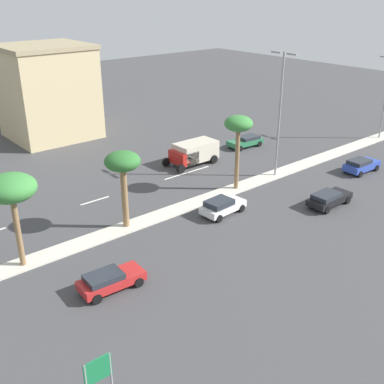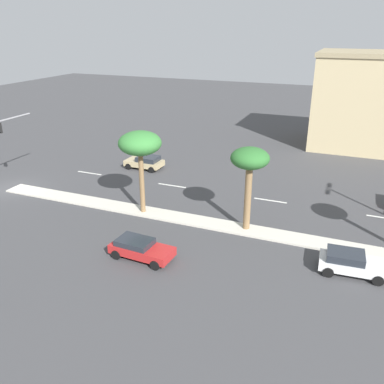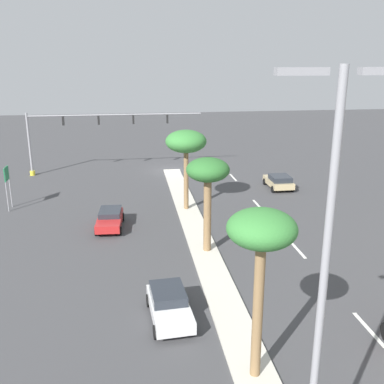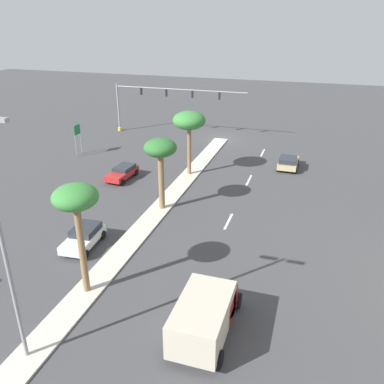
# 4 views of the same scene
# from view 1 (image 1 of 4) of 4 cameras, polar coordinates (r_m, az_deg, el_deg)

# --- Properties ---
(ground_plane) EXTENTS (160.00, 160.00, 0.00)m
(ground_plane) POSITION_cam_1_polar(r_m,az_deg,el_deg) (39.30, -2.90, -2.58)
(ground_plane) COLOR #424244
(median_curb) EXTENTS (1.80, 66.65, 0.12)m
(median_curb) POSITION_cam_1_polar(r_m,az_deg,el_deg) (43.69, 4.85, 0.26)
(median_curb) COLOR beige
(median_curb) RESTS_ON ground
(lane_stripe_left) EXTENTS (0.20, 2.80, 0.01)m
(lane_stripe_left) POSITION_cam_1_polar(r_m,az_deg,el_deg) (42.36, -11.67, -1.03)
(lane_stripe_left) COLOR silver
(lane_stripe_left) RESTS_ON ground
(lane_stripe_right) EXTENTS (0.20, 2.80, 0.01)m
(lane_stripe_right) POSITION_cam_1_polar(r_m,az_deg,el_deg) (46.86, -1.99, 1.93)
(lane_stripe_right) COLOR silver
(lane_stripe_right) RESTS_ON ground
(lane_stripe_inboard) EXTENTS (0.20, 2.80, 0.01)m
(lane_stripe_inboard) POSITION_cam_1_polar(r_m,az_deg,el_deg) (48.61, 0.76, 2.76)
(lane_stripe_inboard) COLOR silver
(lane_stripe_inboard) RESTS_ON ground
(directional_road_sign) EXTENTS (0.10, 1.27, 3.62)m
(directional_road_sign) POSITION_cam_1_polar(r_m,az_deg,el_deg) (21.18, -11.23, -21.29)
(directional_road_sign) COLOR gray
(directional_road_sign) RESTS_ON ground
(commercial_building) EXTENTS (9.71, 9.97, 11.13)m
(commercial_building) POSITION_cam_1_polar(r_m,az_deg,el_deg) (60.85, -17.05, 11.52)
(commercial_building) COLOR #C6B284
(commercial_building) RESTS_ON ground
(palm_tree_mid) EXTENTS (3.27, 3.27, 6.52)m
(palm_tree_mid) POSITION_cam_1_polar(r_m,az_deg,el_deg) (31.72, -21.09, 0.27)
(palm_tree_mid) COLOR olive
(palm_tree_mid) RESTS_ON median_curb
(palm_tree_far) EXTENTS (2.71, 2.71, 6.11)m
(palm_tree_far) POSITION_cam_1_polar(r_m,az_deg,el_deg) (35.33, -8.40, 3.28)
(palm_tree_far) COLOR olive
(palm_tree_far) RESTS_ON median_curb
(palm_tree_rear) EXTENTS (2.55, 2.55, 6.86)m
(palm_tree_rear) POSITION_cam_1_polar(r_m,az_deg,el_deg) (42.06, 5.65, 7.87)
(palm_tree_rear) COLOR olive
(palm_tree_rear) RESTS_ON median_curb
(street_lamp_front) EXTENTS (2.90, 0.24, 11.87)m
(street_lamp_front) POSITION_cam_1_polar(r_m,az_deg,el_deg) (45.60, 10.62, 10.06)
(street_lamp_front) COLOR gray
(street_lamp_front) RESTS_ON median_curb
(sedan_blue_rear) EXTENTS (2.03, 4.11, 1.38)m
(sedan_blue_rear) POSITION_cam_1_polar(r_m,az_deg,el_deg) (50.67, 19.79, 3.10)
(sedan_blue_rear) COLOR #2D47AD
(sedan_blue_rear) RESTS_ON ground
(sedan_red_outboard) EXTENTS (2.06, 4.20, 1.25)m
(sedan_red_outboard) POSITION_cam_1_polar(r_m,az_deg,el_deg) (30.08, -9.91, -10.43)
(sedan_red_outboard) COLOR red
(sedan_red_outboard) RESTS_ON ground
(sedan_green_right) EXTENTS (2.24, 4.36, 1.24)m
(sedan_green_right) POSITION_cam_1_polar(r_m,az_deg,el_deg) (55.79, 6.53, 6.15)
(sedan_green_right) COLOR #287047
(sedan_green_right) RESTS_ON ground
(sedan_black_far) EXTENTS (1.94, 4.38, 1.27)m
(sedan_black_far) POSITION_cam_1_polar(r_m,az_deg,el_deg) (41.96, 16.23, -0.73)
(sedan_black_far) COLOR black
(sedan_black_far) RESTS_ON ground
(sedan_white_leading) EXTENTS (2.14, 4.05, 1.37)m
(sedan_white_leading) POSITION_cam_1_polar(r_m,az_deg,el_deg) (38.89, 3.65, -1.70)
(sedan_white_leading) COLOR silver
(sedan_white_leading) RESTS_ON ground
(box_truck) EXTENTS (2.78, 5.71, 2.33)m
(box_truck) POSITION_cam_1_polar(r_m,az_deg,el_deg) (49.67, 0.08, 4.82)
(box_truck) COLOR #B21E19
(box_truck) RESTS_ON ground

